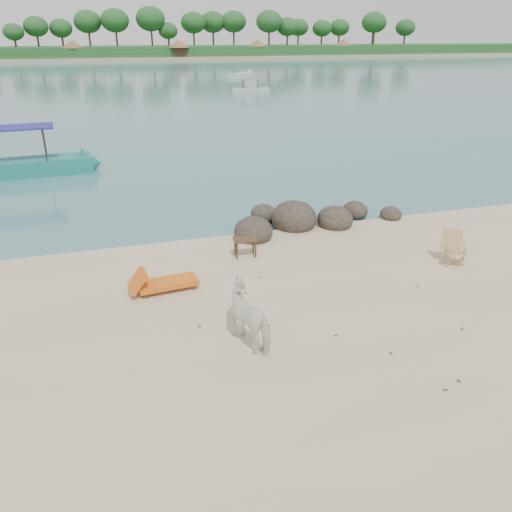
{
  "coord_description": "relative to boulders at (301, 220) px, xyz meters",
  "views": [
    {
      "loc": [
        -4.2,
        -9.24,
        6.26
      ],
      "look_at": [
        -0.79,
        2.0,
        1.0
      ],
      "focal_mm": 35.0,
      "sensor_mm": 36.0,
      "label": 1
    }
  ],
  "objects": [
    {
      "name": "boat_mid",
      "position": [
        10.69,
        42.93,
        0.97
      ],
      "size": [
        4.95,
        1.64,
        2.38
      ],
      "primitive_type": null,
      "rotation": [
        0.0,
        0.0,
        -0.12
      ],
      "color": "#BCBDB8",
      "rests_on": "water"
    },
    {
      "name": "boat_far",
      "position": [
        15.45,
        64.17,
        0.14
      ],
      "size": [
        5.65,
        5.2,
        0.73
      ],
      "primitive_type": null,
      "rotation": [
        0.0,
        0.0,
        0.72
      ],
      "color": "silver",
      "rests_on": "water"
    },
    {
      "name": "boulders",
      "position": [
        0.0,
        0.0,
        0.0
      ],
      "size": [
        6.43,
        3.0,
        1.19
      ],
      "rotation": [
        0.0,
        0.0,
        0.32
      ],
      "color": "#2A241C",
      "rests_on": "ground"
    },
    {
      "name": "water",
      "position": [
        -2.13,
        83.84,
        -0.23
      ],
      "size": [
        400.0,
        400.0,
        0.0
      ],
      "primitive_type": "plane",
      "color": "#3A6975",
      "rests_on": "ground"
    },
    {
      "name": "far_scenery",
      "position": [
        -2.1,
        130.54,
        2.92
      ],
      "size": [
        420.0,
        18.0,
        9.5
      ],
      "color": "#1E4C1E",
      "rests_on": "ground"
    },
    {
      "name": "lounge_chair",
      "position": [
        -5.15,
        -3.5,
        0.07
      ],
      "size": [
        2.0,
        0.86,
        0.58
      ],
      "primitive_type": null,
      "rotation": [
        0.0,
        0.0,
        0.1
      ],
      "color": "#C44E17",
      "rests_on": "ground"
    },
    {
      "name": "deck_chair",
      "position": [
        3.14,
        -4.36,
        0.27
      ],
      "size": [
        0.9,
        0.92,
        0.99
      ],
      "primitive_type": null,
      "rotation": [
        0.0,
        0.0,
        -0.55
      ],
      "color": "tan",
      "rests_on": "ground"
    },
    {
      "name": "far_shore",
      "position": [
        -2.13,
        163.84,
        -0.23
      ],
      "size": [
        420.0,
        90.0,
        1.4
      ],
      "primitive_type": "cube",
      "color": "tan",
      "rests_on": "ground"
    },
    {
      "name": "boat_near",
      "position": [
        -10.45,
        10.51,
        1.64
      ],
      "size": [
        7.83,
        2.34,
        3.74
      ],
      "primitive_type": null,
      "rotation": [
        0.0,
        0.0,
        0.08
      ],
      "color": "#1A776F",
      "rests_on": "water"
    },
    {
      "name": "side_table",
      "position": [
        -2.6,
        -1.99,
        0.06
      ],
      "size": [
        0.74,
        0.51,
        0.57
      ],
      "primitive_type": null,
      "rotation": [
        0.0,
        0.0,
        -0.09
      ],
      "color": "#372816",
      "rests_on": "ground"
    },
    {
      "name": "cow",
      "position": [
        -3.7,
        -6.47,
        0.43
      ],
      "size": [
        1.24,
        1.71,
        1.31
      ],
      "primitive_type": "imported",
      "rotation": [
        0.0,
        0.0,
        3.53
      ],
      "color": "white",
      "rests_on": "ground"
    },
    {
      "name": "dead_leaves",
      "position": [
        -1.51,
        -6.47,
        -0.22
      ],
      "size": [
        6.13,
        5.73,
        0.0
      ],
      "color": "brown",
      "rests_on": "ground"
    }
  ]
}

